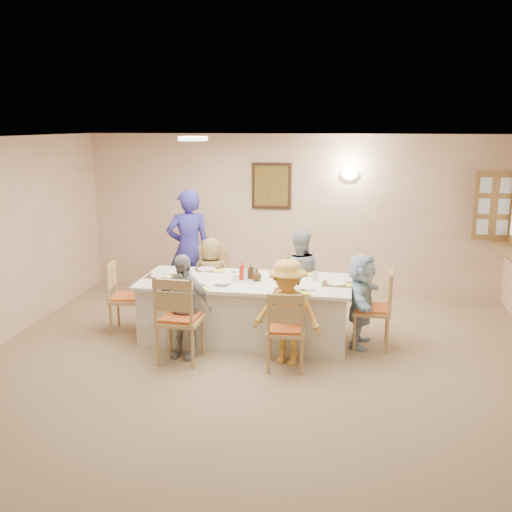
% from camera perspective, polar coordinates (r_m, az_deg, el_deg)
% --- Properties ---
extents(ground, '(7.00, 7.00, 0.00)m').
position_cam_1_polar(ground, '(6.06, -0.32, -12.80)').
color(ground, '#9A8364').
extents(room_walls, '(7.00, 7.00, 7.00)m').
position_cam_1_polar(room_walls, '(5.57, -0.34, 1.37)').
color(room_walls, '#DBAE88').
rests_on(room_walls, ground).
extents(wall_picture, '(0.62, 0.05, 0.72)m').
position_cam_1_polar(wall_picture, '(8.97, 1.55, 7.02)').
color(wall_picture, '#3F2816').
rests_on(wall_picture, room_walls).
extents(wall_sconce, '(0.26, 0.09, 0.18)m').
position_cam_1_polar(wall_sconce, '(8.84, 9.34, 8.07)').
color(wall_sconce, white).
rests_on(wall_sconce, room_walls).
extents(ceiling_light, '(0.36, 0.36, 0.05)m').
position_cam_1_polar(ceiling_light, '(7.14, -6.34, 11.59)').
color(ceiling_light, white).
rests_on(ceiling_light, room_walls).
extents(shutter_door, '(0.55, 0.04, 1.00)m').
position_cam_1_polar(shutter_door, '(8.84, 22.67, 4.63)').
color(shutter_door, olive).
rests_on(shutter_door, room_walls).
extents(dining_table, '(2.60, 1.10, 0.76)m').
position_cam_1_polar(dining_table, '(7.16, -1.07, -5.36)').
color(dining_table, silver).
rests_on(dining_table, ground).
extents(chair_back_left, '(0.55, 0.55, 0.99)m').
position_cam_1_polar(chair_back_left, '(8.00, -4.26, -2.56)').
color(chair_back_left, tan).
rests_on(chair_back_left, ground).
extents(chair_back_right, '(0.44, 0.44, 0.89)m').
position_cam_1_polar(chair_back_right, '(7.82, 4.34, -3.30)').
color(chair_back_right, tan).
rests_on(chair_back_right, ground).
extents(chair_front_left, '(0.51, 0.51, 1.03)m').
position_cam_1_polar(chair_front_left, '(6.52, -7.59, -6.12)').
color(chair_front_left, tan).
rests_on(chair_front_left, ground).
extents(chair_front_right, '(0.47, 0.47, 0.91)m').
position_cam_1_polar(chair_front_right, '(6.31, 3.00, -7.26)').
color(chair_front_right, tan).
rests_on(chair_front_right, ground).
extents(chair_left_end, '(0.50, 0.50, 0.93)m').
position_cam_1_polar(chair_left_end, '(7.56, -12.72, -4.03)').
color(chair_left_end, tan).
rests_on(chair_left_end, ground).
extents(chair_right_end, '(0.48, 0.48, 0.96)m').
position_cam_1_polar(chair_right_end, '(7.03, 11.51, -5.15)').
color(chair_right_end, tan).
rests_on(chair_right_end, ground).
extents(diner_back_left, '(0.66, 0.52, 1.14)m').
position_cam_1_polar(diner_back_left, '(7.87, -4.47, -2.25)').
color(diner_back_left, olive).
rests_on(diner_back_left, ground).
extents(diner_back_right, '(0.78, 0.68, 1.29)m').
position_cam_1_polar(diner_back_right, '(7.65, 4.28, -2.12)').
color(diner_back_right, '#A4A6B0').
rests_on(diner_back_right, ground).
extents(diner_front_left, '(0.82, 0.56, 1.22)m').
position_cam_1_polar(diner_front_left, '(6.60, -7.31, -4.99)').
color(diner_front_left, '#9F9F9F').
rests_on(diner_front_left, ground).
extents(diner_front_right, '(0.95, 0.74, 1.20)m').
position_cam_1_polar(diner_front_right, '(6.37, 3.14, -5.65)').
color(diner_front_right, gold).
rests_on(diner_front_right, ground).
extents(diner_right_end, '(1.14, 0.58, 1.15)m').
position_cam_1_polar(diner_right_end, '(6.99, 10.48, -4.38)').
color(diner_right_end, '#B5D6EE').
rests_on(diner_right_end, ground).
extents(caregiver, '(0.96, 0.91, 1.74)m').
position_cam_1_polar(caregiver, '(8.35, -6.73, 0.72)').
color(caregiver, '#312D93').
rests_on(caregiver, ground).
extents(placemat_fl, '(0.35, 0.26, 0.01)m').
position_cam_1_polar(placemat_fl, '(6.79, -6.72, -3.10)').
color(placemat_fl, '#472B19').
rests_on(placemat_fl, dining_table).
extents(plate_fl, '(0.22, 0.22, 0.01)m').
position_cam_1_polar(plate_fl, '(6.79, -6.72, -3.02)').
color(plate_fl, white).
rests_on(plate_fl, dining_table).
extents(napkin_fl, '(0.15, 0.15, 0.01)m').
position_cam_1_polar(napkin_fl, '(6.70, -5.36, -3.24)').
color(napkin_fl, '#E7F433').
rests_on(napkin_fl, dining_table).
extents(placemat_fr, '(0.38, 0.28, 0.01)m').
position_cam_1_polar(placemat_fr, '(6.57, 3.41, -3.60)').
color(placemat_fr, '#472B19').
rests_on(placemat_fr, dining_table).
extents(plate_fr, '(0.23, 0.23, 0.01)m').
position_cam_1_polar(plate_fr, '(6.56, 3.41, -3.52)').
color(plate_fr, white).
rests_on(plate_fr, dining_table).
extents(napkin_fr, '(0.14, 0.14, 0.01)m').
position_cam_1_polar(napkin_fr, '(6.50, 4.94, -3.73)').
color(napkin_fr, '#E7F433').
rests_on(napkin_fr, dining_table).
extents(placemat_bl, '(0.34, 0.25, 0.01)m').
position_cam_1_polar(placemat_bl, '(7.57, -4.97, -1.36)').
color(placemat_bl, '#472B19').
rests_on(placemat_bl, dining_table).
extents(plate_bl, '(0.25, 0.25, 0.02)m').
position_cam_1_polar(plate_bl, '(7.57, -4.97, -1.29)').
color(plate_bl, white).
rests_on(plate_bl, dining_table).
extents(napkin_bl, '(0.13, 0.13, 0.01)m').
position_cam_1_polar(napkin_bl, '(7.48, -3.73, -1.47)').
color(napkin_bl, '#E7F433').
rests_on(napkin_bl, dining_table).
extents(placemat_br, '(0.35, 0.26, 0.01)m').
position_cam_1_polar(placemat_br, '(7.37, 4.11, -1.75)').
color(placemat_br, '#472B19').
rests_on(placemat_br, dining_table).
extents(plate_br, '(0.22, 0.22, 0.01)m').
position_cam_1_polar(plate_br, '(7.37, 4.11, -1.67)').
color(plate_br, white).
rests_on(plate_br, dining_table).
extents(napkin_br, '(0.15, 0.15, 0.01)m').
position_cam_1_polar(napkin_br, '(7.31, 5.48, -1.85)').
color(napkin_br, '#E7F433').
rests_on(napkin_br, dining_table).
extents(placemat_le, '(0.34, 0.25, 0.01)m').
position_cam_1_polar(placemat_le, '(7.33, -9.57, -2.00)').
color(placemat_le, '#472B19').
rests_on(placemat_le, dining_table).
extents(plate_le, '(0.24, 0.24, 0.02)m').
position_cam_1_polar(plate_le, '(7.32, -9.58, -1.92)').
color(plate_le, white).
rests_on(plate_le, dining_table).
extents(napkin_le, '(0.13, 0.13, 0.01)m').
position_cam_1_polar(napkin_le, '(7.22, -8.35, -2.11)').
color(napkin_le, '#E7F433').
rests_on(napkin_le, dining_table).
extents(placemat_re, '(0.35, 0.26, 0.01)m').
position_cam_1_polar(placemat_re, '(6.94, 8.06, -2.79)').
color(placemat_re, '#472B19').
rests_on(placemat_re, dining_table).
extents(plate_re, '(0.23, 0.23, 0.01)m').
position_cam_1_polar(plate_re, '(6.94, 8.06, -2.71)').
color(plate_re, white).
rests_on(plate_re, dining_table).
extents(napkin_re, '(0.15, 0.15, 0.01)m').
position_cam_1_polar(napkin_re, '(6.89, 9.55, -2.90)').
color(napkin_re, '#E7F433').
rests_on(napkin_re, dining_table).
extents(teacup_a, '(0.18, 0.18, 0.08)m').
position_cam_1_polar(teacup_a, '(6.93, -8.28, -2.49)').
color(teacup_a, white).
rests_on(teacup_a, dining_table).
extents(teacup_b, '(0.09, 0.09, 0.07)m').
position_cam_1_polar(teacup_b, '(7.52, 2.44, -1.16)').
color(teacup_b, white).
rests_on(teacup_b, dining_table).
extents(bowl_a, '(0.20, 0.20, 0.05)m').
position_cam_1_polar(bowl_a, '(6.85, -3.36, -2.70)').
color(bowl_a, white).
rests_on(bowl_a, dining_table).
extents(bowl_b, '(0.24, 0.24, 0.07)m').
position_cam_1_polar(bowl_b, '(7.19, 2.10, -1.86)').
color(bowl_b, white).
rests_on(bowl_b, dining_table).
extents(condiment_ketchup, '(0.13, 0.13, 0.22)m').
position_cam_1_polar(condiment_ketchup, '(7.05, -1.39, -1.50)').
color(condiment_ketchup, red).
rests_on(condiment_ketchup, dining_table).
extents(condiment_brown, '(0.10, 0.10, 0.19)m').
position_cam_1_polar(condiment_brown, '(7.10, -0.51, -1.53)').
color(condiment_brown, '#3B250F').
rests_on(condiment_brown, dining_table).
extents(condiment_malt, '(0.19, 0.19, 0.15)m').
position_cam_1_polar(condiment_malt, '(7.00, 0.06, -1.89)').
color(condiment_malt, '#3B250F').
rests_on(condiment_malt, dining_table).
extents(drinking_glass, '(0.06, 0.06, 0.10)m').
position_cam_1_polar(drinking_glass, '(7.11, -2.20, -1.84)').
color(drinking_glass, silver).
rests_on(drinking_glass, dining_table).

